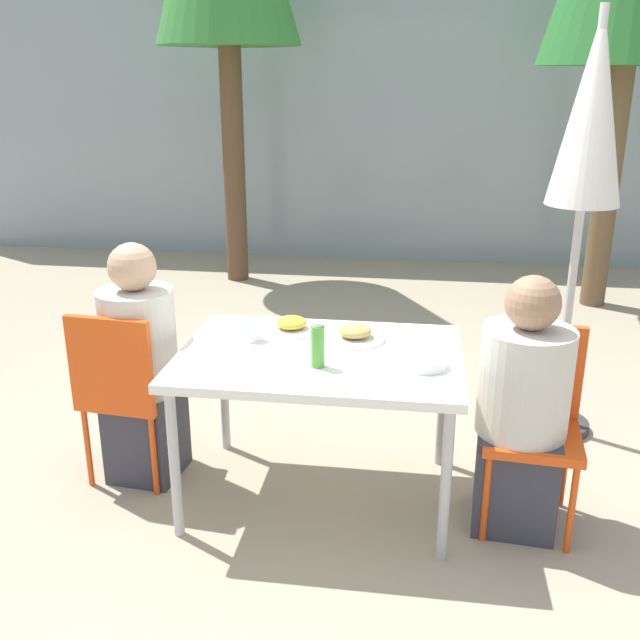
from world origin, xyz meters
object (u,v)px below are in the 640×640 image
salad_bowl (424,362)px  person_left (141,371)px  chair_left (124,384)px  bottle (318,345)px  person_right (521,415)px  drinking_cup (253,332)px  closed_umbrella (590,130)px  chair_right (533,411)px

salad_bowl → person_left: bearing=172.1°
chair_left → bottle: size_ratio=4.41×
salad_bowl → person_right: bearing=3.0°
bottle → drinking_cup: bottle is taller
person_right → chair_left: bearing=2.4°
bottle → salad_bowl: bottle is taller
closed_umbrella → chair_left: bearing=-158.3°
bottle → drinking_cup: bearing=142.2°
chair_left → bottle: bearing=-4.5°
chair_right → chair_left: bearing=4.8°
closed_umbrella → drinking_cup: size_ratio=26.02×
closed_umbrella → drinking_cup: (-1.52, -0.75, -0.85)m
chair_right → closed_umbrella: closed_umbrella is taller
bottle → chair_right: bearing=9.7°
chair_right → person_right: (-0.06, -0.08, 0.01)m
chair_right → bottle: bearing=14.8°
bottle → salad_bowl: 0.45m
person_left → closed_umbrella: (2.06, 0.77, 1.07)m
person_left → closed_umbrella: size_ratio=0.53×
person_left → drinking_cup: 0.58m
drinking_cup → chair_right: bearing=-4.9°
chair_left → drinking_cup: bearing=14.6°
drinking_cup → salad_bowl: size_ratio=0.45×
drinking_cup → salad_bowl: drinking_cup is taller
closed_umbrella → chair_right: bearing=-108.0°
chair_right → bottle: bottle is taller
person_right → salad_bowl: person_right is taller
person_right → drinking_cup: bearing=-3.6°
chair_left → person_right: size_ratio=0.77×
closed_umbrella → salad_bowl: 1.49m
closed_umbrella → salad_bowl: size_ratio=11.74×
chair_left → drinking_cup: chair_left is taller
person_right → closed_umbrella: bearing=-104.7°
chair_left → salad_bowl: chair_left is taller
chair_left → closed_umbrella: bearing=27.2°
chair_right → salad_bowl: size_ratio=4.66×
closed_umbrella → bottle: bearing=-139.6°
chair_left → salad_bowl: size_ratio=4.66×
person_left → bottle: (0.88, -0.24, 0.27)m
person_left → chair_right: bearing=2.8°
chair_left → salad_bowl: (1.37, -0.11, 0.24)m
bottle → drinking_cup: (-0.34, 0.26, -0.05)m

